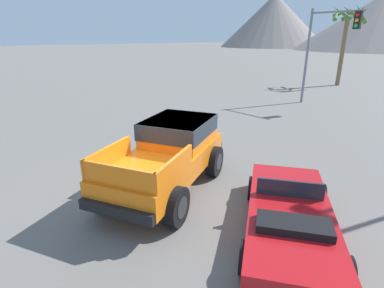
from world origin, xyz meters
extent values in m
plane|color=slate|center=(0.00, 0.00, 0.00)|extent=(320.00, 320.00, 0.00)
cube|color=orange|center=(0.14, 0.20, 0.83)|extent=(3.62, 4.90, 0.60)
cube|color=orange|center=(-0.24, 1.02, 1.49)|extent=(2.40, 2.54, 0.72)
cube|color=#1E2833|center=(-0.24, 1.02, 1.62)|extent=(2.45, 2.59, 0.46)
cube|color=orange|center=(-0.12, -1.33, 1.37)|extent=(0.84, 1.68, 0.48)
cube|color=orange|center=(1.49, -0.57, 1.37)|extent=(0.84, 1.68, 0.48)
cube|color=orange|center=(1.05, -1.74, 1.37)|extent=(1.65, 0.83, 0.48)
cube|color=black|center=(-0.84, 2.30, 0.65)|extent=(1.72, 0.92, 0.24)
cube|color=black|center=(1.13, -1.90, 0.65)|extent=(1.72, 0.92, 0.24)
cylinder|color=black|center=(-1.33, 1.06, 0.47)|extent=(0.69, 0.99, 0.94)
cylinder|color=#232326|center=(-1.33, 1.06, 0.47)|extent=(0.52, 0.61, 0.52)
cylinder|color=black|center=(0.41, 1.88, 0.47)|extent=(0.69, 0.99, 0.94)
cylinder|color=#232326|center=(0.41, 1.88, 0.47)|extent=(0.52, 0.61, 0.52)
cylinder|color=black|center=(-0.13, -1.48, 0.47)|extent=(0.69, 0.99, 0.94)
cylinder|color=#232326|center=(-0.13, -1.48, 0.47)|extent=(0.52, 0.61, 0.52)
cylinder|color=black|center=(1.61, -0.66, 0.47)|extent=(0.69, 0.99, 0.94)
cylinder|color=#232326|center=(1.61, -0.66, 0.47)|extent=(0.52, 0.61, 0.52)
cube|color=#B21419|center=(3.57, 0.89, 0.42)|extent=(3.87, 4.61, 0.50)
cube|color=#1E2833|center=(3.30, 1.29, 0.87)|extent=(1.26, 0.87, 0.39)
cube|color=black|center=(3.99, 0.25, 0.75)|extent=(1.50, 1.28, 0.16)
cylinder|color=black|center=(2.12, 1.56, 0.32)|extent=(0.53, 0.65, 0.63)
cylinder|color=#9E9EA3|center=(2.12, 1.56, 0.32)|extent=(0.39, 0.42, 0.35)
cylinder|color=black|center=(3.51, 2.48, 0.32)|extent=(0.53, 0.65, 0.63)
cylinder|color=#9E9EA3|center=(3.51, 2.48, 0.32)|extent=(0.39, 0.42, 0.35)
cylinder|color=black|center=(3.63, -0.70, 0.32)|extent=(0.53, 0.65, 0.63)
cylinder|color=#9E9EA3|center=(3.63, -0.70, 0.32)|extent=(0.39, 0.42, 0.35)
cylinder|color=black|center=(5.01, 0.22, 0.32)|extent=(0.53, 0.65, 0.63)
cylinder|color=#9E9EA3|center=(5.01, 0.22, 0.32)|extent=(0.39, 0.42, 0.35)
cylinder|color=slate|center=(-3.23, 14.22, 2.84)|extent=(0.16, 0.16, 5.68)
cylinder|color=slate|center=(-1.72, 14.22, 5.43)|extent=(3.03, 0.11, 0.11)
cube|color=black|center=(-0.57, 14.22, 4.93)|extent=(0.34, 0.26, 0.90)
sphere|color=red|center=(-0.57, 14.07, 5.20)|extent=(0.20, 0.20, 0.20)
sphere|color=orange|center=(-0.57, 14.07, 4.93)|extent=(0.20, 0.20, 0.20)
sphere|color=green|center=(-0.57, 14.07, 4.66)|extent=(0.20, 0.20, 0.20)
cylinder|color=brown|center=(-4.71, 23.40, 3.09)|extent=(0.36, 0.43, 6.19)
cone|color=#427533|center=(-3.69, 23.23, 5.84)|extent=(0.71, 1.90, 1.56)
cone|color=#427533|center=(-4.07, 24.00, 6.02)|extent=(1.40, 1.53, 0.96)
cone|color=#427533|center=(-4.80, 24.26, 5.93)|extent=(1.61, 0.53, 1.24)
cone|color=#427533|center=(-5.40, 23.90, 6.03)|extent=(1.23, 1.60, 0.92)
cone|color=#427533|center=(-5.58, 23.18, 5.92)|extent=(0.83, 1.76, 1.29)
cone|color=#427533|center=(-4.91, 22.46, 5.92)|extent=(1.92, 0.73, 1.31)
cone|color=#427533|center=(-4.31, 22.79, 5.96)|extent=(1.43, 1.08, 1.13)
cone|color=gray|center=(-66.16, 107.37, 9.94)|extent=(41.85, 41.85, 19.87)
cone|color=gray|center=(-26.23, 105.24, 8.40)|extent=(51.74, 51.74, 16.80)
camera|label=1|loc=(6.20, -4.42, 4.11)|focal=28.00mm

